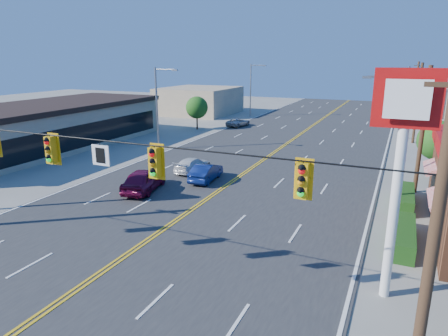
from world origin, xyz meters
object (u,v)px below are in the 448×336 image
at_px(car_magenta, 144,180).
at_px(car_blue, 206,173).
at_px(car_silver, 238,123).
at_px(kfc_pylon, 402,141).
at_px(car_white, 193,165).
at_px(signal_span, 74,167).

relative_size(car_magenta, car_blue, 1.17).
distance_m(car_blue, car_silver, 24.77).
distance_m(kfc_pylon, car_white, 20.04).
xyz_separation_m(signal_span, car_silver, (-8.89, 38.14, -4.35)).
distance_m(signal_span, kfc_pylon, 11.87).
xyz_separation_m(kfc_pylon, car_magenta, (-15.71, 6.58, -5.27)).
relative_size(signal_span, car_white, 6.36).
height_order(car_blue, car_silver, car_blue).
xyz_separation_m(car_magenta, car_silver, (-4.30, 27.56, -0.23)).
relative_size(kfc_pylon, car_blue, 2.20).
xyz_separation_m(signal_span, car_white, (-3.83, 16.16, -4.33)).
height_order(car_magenta, car_silver, car_magenta).
relative_size(signal_span, car_silver, 6.26).
bearing_deg(kfc_pylon, car_silver, 120.37).
bearing_deg(signal_span, car_white, 103.35).
relative_size(car_magenta, car_silver, 1.17).
bearing_deg(car_magenta, car_white, -110.18).
relative_size(car_magenta, car_white, 1.19).
relative_size(signal_span, car_blue, 6.29).
xyz_separation_m(car_blue, car_silver, (-7.11, 23.72, -0.10)).
height_order(kfc_pylon, car_magenta, kfc_pylon).
distance_m(car_white, car_silver, 22.56).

